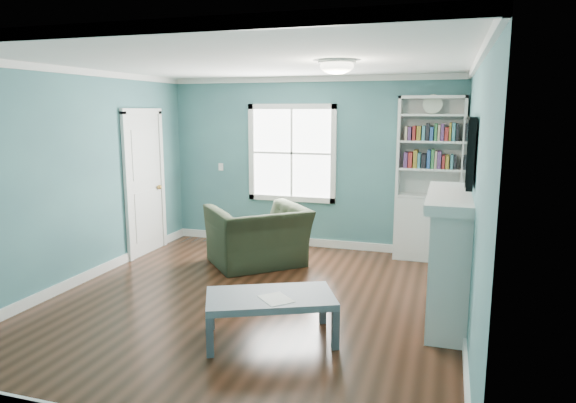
% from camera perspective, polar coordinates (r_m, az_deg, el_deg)
% --- Properties ---
extents(floor, '(5.00, 5.00, 0.00)m').
position_cam_1_polar(floor, '(5.86, -4.00, -11.00)').
color(floor, black).
rests_on(floor, ground).
extents(room_walls, '(5.00, 5.00, 5.00)m').
position_cam_1_polar(room_walls, '(5.49, -4.20, 4.60)').
color(room_walls, '#3A646C').
rests_on(room_walls, ground).
extents(trim, '(4.50, 5.00, 2.60)m').
position_cam_1_polar(trim, '(5.53, -4.16, 1.04)').
color(trim, white).
rests_on(trim, ground).
extents(window, '(1.40, 0.06, 1.50)m').
position_cam_1_polar(window, '(7.94, 0.42, 5.39)').
color(window, white).
rests_on(window, room_walls).
extents(bookshelf, '(0.90, 0.35, 2.31)m').
position_cam_1_polar(bookshelf, '(7.48, 15.34, 0.66)').
color(bookshelf, silver).
rests_on(bookshelf, ground).
extents(fireplace, '(0.44, 1.58, 1.30)m').
position_cam_1_polar(fireplace, '(5.48, 17.55, -5.94)').
color(fireplace, black).
rests_on(fireplace, ground).
extents(tv, '(0.06, 1.10, 0.65)m').
position_cam_1_polar(tv, '(5.29, 19.49, 5.40)').
color(tv, black).
rests_on(tv, fireplace).
extents(door, '(0.12, 0.98, 2.17)m').
position_cam_1_polar(door, '(7.81, -15.62, 2.15)').
color(door, silver).
rests_on(door, ground).
extents(ceiling_fixture, '(0.38, 0.38, 0.15)m').
position_cam_1_polar(ceiling_fixture, '(5.31, 5.45, 14.84)').
color(ceiling_fixture, white).
rests_on(ceiling_fixture, room_walls).
extents(light_switch, '(0.08, 0.01, 0.12)m').
position_cam_1_polar(light_switch, '(8.39, -7.47, 3.84)').
color(light_switch, white).
rests_on(light_switch, room_walls).
extents(recliner, '(1.46, 1.43, 1.08)m').
position_cam_1_polar(recliner, '(7.03, -3.36, -2.77)').
color(recliner, '#242D1C').
rests_on(recliner, ground).
extents(coffee_table, '(1.33, 1.07, 0.43)m').
position_cam_1_polar(coffee_table, '(4.83, -1.98, -10.97)').
color(coffee_table, '#464B54').
rests_on(coffee_table, ground).
extents(paper_sheet, '(0.38, 0.38, 0.00)m').
position_cam_1_polar(paper_sheet, '(4.71, -1.36, -10.77)').
color(paper_sheet, white).
rests_on(paper_sheet, coffee_table).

